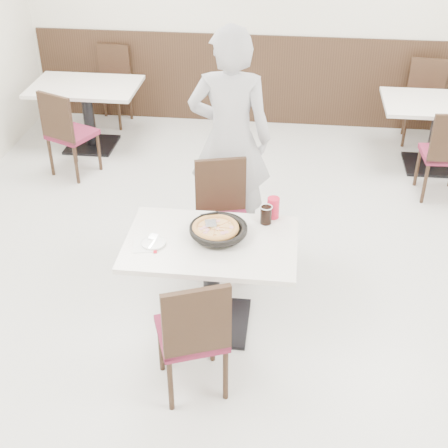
# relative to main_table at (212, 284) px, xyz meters

# --- Properties ---
(floor) EXTENTS (7.00, 7.00, 0.00)m
(floor) POSITION_rel_main_table_xyz_m (0.25, 0.39, -0.38)
(floor) COLOR #B4B4AF
(floor) RESTS_ON ground
(wall_back) EXTENTS (6.00, 0.04, 2.80)m
(wall_back) POSITION_rel_main_table_xyz_m (0.25, 3.89, 1.02)
(wall_back) COLOR beige
(wall_back) RESTS_ON floor
(wainscot_back) EXTENTS (5.90, 0.03, 1.10)m
(wainscot_back) POSITION_rel_main_table_xyz_m (0.25, 3.87, 0.18)
(wainscot_back) COLOR black
(wainscot_back) RESTS_ON floor
(main_table) EXTENTS (1.24, 0.86, 0.75)m
(main_table) POSITION_rel_main_table_xyz_m (0.00, 0.00, 0.00)
(main_table) COLOR silver
(main_table) RESTS_ON floor
(chair_near) EXTENTS (0.54, 0.54, 0.95)m
(chair_near) POSITION_rel_main_table_xyz_m (-0.05, -0.62, 0.10)
(chair_near) COLOR black
(chair_near) RESTS_ON floor
(chair_far) EXTENTS (0.52, 0.52, 0.95)m
(chair_far) POSITION_rel_main_table_xyz_m (0.01, 0.69, 0.10)
(chair_far) COLOR black
(chair_far) RESTS_ON floor
(trivet) EXTENTS (0.12, 0.12, 0.04)m
(trivet) POSITION_rel_main_table_xyz_m (0.05, 0.02, 0.39)
(trivet) COLOR black
(trivet) RESTS_ON main_table
(pizza_pan) EXTENTS (0.39, 0.39, 0.01)m
(pizza_pan) POSITION_rel_main_table_xyz_m (0.05, 0.06, 0.42)
(pizza_pan) COLOR black
(pizza_pan) RESTS_ON trivet
(pizza) EXTENTS (0.31, 0.31, 0.02)m
(pizza) POSITION_rel_main_table_xyz_m (0.02, 0.06, 0.44)
(pizza) COLOR #C38238
(pizza) RESTS_ON pizza_pan
(pizza_server) EXTENTS (0.10, 0.11, 0.00)m
(pizza_server) POSITION_rel_main_table_xyz_m (-0.01, 0.09, 0.47)
(pizza_server) COLOR white
(pizza_server) RESTS_ON pizza
(napkin) EXTENTS (0.19, 0.19, 0.00)m
(napkin) POSITION_rel_main_table_xyz_m (-0.45, -0.11, 0.38)
(napkin) COLOR white
(napkin) RESTS_ON main_table
(side_plate) EXTENTS (0.18, 0.18, 0.01)m
(side_plate) POSITION_rel_main_table_xyz_m (-0.39, -0.08, 0.38)
(side_plate) COLOR white
(side_plate) RESTS_ON napkin
(fork) EXTENTS (0.04, 0.15, 0.00)m
(fork) POSITION_rel_main_table_xyz_m (-0.39, -0.09, 0.39)
(fork) COLOR white
(fork) RESTS_ON side_plate
(cola_glass) EXTENTS (0.09, 0.09, 0.13)m
(cola_glass) POSITION_rel_main_table_xyz_m (0.36, 0.28, 0.44)
(cola_glass) COLOR black
(cola_glass) RESTS_ON main_table
(red_cup) EXTENTS (0.09, 0.09, 0.16)m
(red_cup) POSITION_rel_main_table_xyz_m (0.41, 0.37, 0.45)
(red_cup) COLOR #B7152F
(red_cup) RESTS_ON main_table
(diner_person) EXTENTS (0.71, 0.47, 1.94)m
(diner_person) POSITION_rel_main_table_xyz_m (0.00, 1.21, 0.59)
(diner_person) COLOR #BDBCC1
(diner_person) RESTS_ON floor
(bg_table_left) EXTENTS (1.23, 0.85, 0.75)m
(bg_table_left) POSITION_rel_main_table_xyz_m (-1.82, 2.92, 0.00)
(bg_table_left) COLOR silver
(bg_table_left) RESTS_ON floor
(bg_chair_left_near) EXTENTS (0.56, 0.56, 0.95)m
(bg_chair_left_near) POSITION_rel_main_table_xyz_m (-1.79, 2.26, 0.10)
(bg_chair_left_near) COLOR black
(bg_chair_left_near) RESTS_ON floor
(bg_chair_left_far) EXTENTS (0.48, 0.48, 0.95)m
(bg_chair_left_far) POSITION_rel_main_table_xyz_m (-1.75, 3.61, 0.10)
(bg_chair_left_far) COLOR black
(bg_chair_left_far) RESTS_ON floor
(bg_table_right) EXTENTS (1.25, 0.88, 0.75)m
(bg_table_right) POSITION_rel_main_table_xyz_m (2.05, 2.85, 0.00)
(bg_table_right) COLOR silver
(bg_table_right) RESTS_ON floor
(bg_chair_right_near) EXTENTS (0.44, 0.44, 0.95)m
(bg_chair_right_near) POSITION_rel_main_table_xyz_m (2.02, 2.22, 0.10)
(bg_chair_right_near) COLOR black
(bg_chair_right_near) RESTS_ON floor
(bg_chair_right_far) EXTENTS (0.47, 0.47, 0.95)m
(bg_chair_right_far) POSITION_rel_main_table_xyz_m (2.02, 3.49, 0.10)
(bg_chair_right_far) COLOR black
(bg_chair_right_far) RESTS_ON floor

